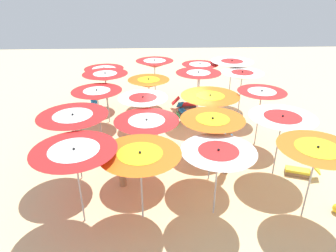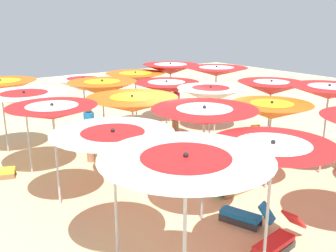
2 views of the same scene
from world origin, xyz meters
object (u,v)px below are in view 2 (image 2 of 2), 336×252
(beach_umbrella_7, at_px, (132,104))
(beachgoer_2, at_px, (175,110))
(beach_umbrella_17, at_px, (271,88))
(lounger_5, at_px, (278,240))
(beach_umbrella_15, at_px, (170,69))
(lounger_3, at_px, (244,216))
(beach_umbrella_4, at_px, (186,168))
(beach_umbrella_11, at_px, (166,87))
(beach_umbrella_5, at_px, (83,84))
(beach_umbrella_10, at_px, (136,77))
(beach_umbrella_6, at_px, (102,88))
(lounger_2, at_px, (232,185))
(beach_umbrella_0, at_px, (1,87))
(beach_umbrella_18, at_px, (329,92))
(beach_umbrella_1, at_px, (24,99))
(beach_umbrella_12, at_px, (210,95))
(beach_umbrella_3, at_px, (113,142))
(beachgoer_1, at_px, (90,132))
(beach_umbrella_13, at_px, (271,111))
(beach_umbrella_9, at_px, (272,155))
(lounger_0, at_px, (260,140))
(beach_umbrella_8, at_px, (204,116))
(beach_umbrella_2, at_px, (53,112))
(beach_umbrella_16, at_px, (216,72))

(beach_umbrella_7, xyz_separation_m, beachgoer_2, (3.27, 2.55, -1.10))
(beach_umbrella_17, distance_m, lounger_5, 5.65)
(beach_umbrella_15, relative_size, lounger_3, 2.10)
(beach_umbrella_4, relative_size, beach_umbrella_11, 1.15)
(beach_umbrella_5, xyz_separation_m, beach_umbrella_10, (2.10, 0.05, 0.06))
(beach_umbrella_6, relative_size, lounger_2, 1.82)
(beach_umbrella_0, distance_m, beach_umbrella_6, 3.14)
(beach_umbrella_10, xyz_separation_m, beach_umbrella_18, (1.83, -6.69, 0.25))
(beach_umbrella_1, distance_m, beach_umbrella_12, 5.10)
(beach_umbrella_3, height_order, beachgoer_1, beach_umbrella_3)
(beach_umbrella_13, xyz_separation_m, beachgoer_1, (-2.76, 4.29, -1.09))
(beach_umbrella_4, distance_m, beach_umbrella_13, 4.85)
(beach_umbrella_3, relative_size, beach_umbrella_15, 1.00)
(beach_umbrella_9, xyz_separation_m, lounger_0, (5.10, 4.51, -1.92))
(beach_umbrella_0, distance_m, beach_umbrella_13, 8.03)
(beach_umbrella_4, xyz_separation_m, beach_umbrella_7, (1.91, 4.55, -0.26))
(beach_umbrella_5, distance_m, beach_umbrella_8, 6.64)
(beach_umbrella_1, distance_m, beach_umbrella_4, 6.65)
(beach_umbrella_17, relative_size, lounger_3, 2.02)
(beach_umbrella_1, bearing_deg, beach_umbrella_5, 37.93)
(beach_umbrella_11, distance_m, lounger_5, 6.69)
(beach_umbrella_13, xyz_separation_m, lounger_0, (2.44, 2.32, -1.80))
(beach_umbrella_1, height_order, beach_umbrella_3, beach_umbrella_3)
(lounger_2, bearing_deg, beach_umbrella_15, 65.86)
(beach_umbrella_8, bearing_deg, beach_umbrella_6, 87.68)
(beach_umbrella_10, xyz_separation_m, lounger_0, (2.30, -4.14, -1.81))
(lounger_3, bearing_deg, beach_umbrella_12, -50.22)
(beach_umbrella_1, height_order, beach_umbrella_8, beach_umbrella_8)
(beach_umbrella_9, xyz_separation_m, beach_umbrella_12, (2.84, 4.54, -0.13))
(beach_umbrella_1, bearing_deg, beach_umbrella_6, 4.69)
(beach_umbrella_1, height_order, beachgoer_2, beach_umbrella_1)
(beach_umbrella_7, relative_size, beach_umbrella_10, 1.03)
(lounger_3, bearing_deg, beach_umbrella_15, -45.23)
(beach_umbrella_6, xyz_separation_m, beach_umbrella_12, (2.29, -2.30, -0.10))
(beach_umbrella_3, bearing_deg, beach_umbrella_2, 91.88)
(beach_umbrella_3, xyz_separation_m, beach_umbrella_11, (4.42, 4.69, -0.23))
(beach_umbrella_7, distance_m, beachgoer_1, 2.26)
(beach_umbrella_13, bearing_deg, beach_umbrella_3, -174.88)
(beach_umbrella_3, bearing_deg, lounger_3, -10.49)
(beach_umbrella_13, xyz_separation_m, beach_umbrella_16, (2.34, 4.45, 0.26))
(beach_umbrella_10, relative_size, beach_umbrella_13, 0.99)
(beach_umbrella_8, xyz_separation_m, lounger_0, (4.74, 2.53, -2.06))
(beach_umbrella_18, relative_size, beachgoer_1, 1.44)
(beach_umbrella_3, bearing_deg, beach_umbrella_17, 18.02)
(beach_umbrella_8, bearing_deg, beach_umbrella_1, 114.74)
(beach_umbrella_0, bearing_deg, beach_umbrella_6, -38.35)
(lounger_3, bearing_deg, beach_umbrella_4, 96.58)
(beach_umbrella_0, distance_m, beach_umbrella_4, 8.79)
(lounger_5, bearing_deg, beach_umbrella_2, -63.90)
(beach_umbrella_4, height_order, beachgoer_2, beach_umbrella_4)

